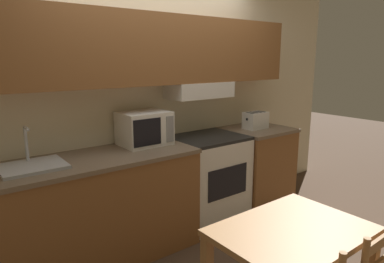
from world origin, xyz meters
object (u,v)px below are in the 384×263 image
Objects in this scene: stove_range at (208,178)px; dining_table at (291,250)px; toaster at (255,120)px; sink_basin at (32,165)px; microwave at (144,128)px.

dining_table is at bearing -113.65° from stove_range.
toaster reaches higher than dining_table.
stove_range is at bearing 0.50° from sink_basin.
stove_range is at bearing 66.35° from dining_table.
sink_basin is at bearing -179.50° from stove_range.
stove_range is at bearing -8.58° from microwave.
microwave is at bearing 90.06° from dining_table.
sink_basin is at bearing 123.03° from dining_table.
toaster is at bearing 48.35° from dining_table.
microwave is at bearing 6.72° from sink_basin.
toaster is at bearing -0.05° from sink_basin.
dining_table is at bearing -56.97° from sink_basin.
stove_range is 2.09× the size of microwave.
stove_range is 1.76m from sink_basin.
dining_table is (-1.38, -1.55, -0.39)m from toaster.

